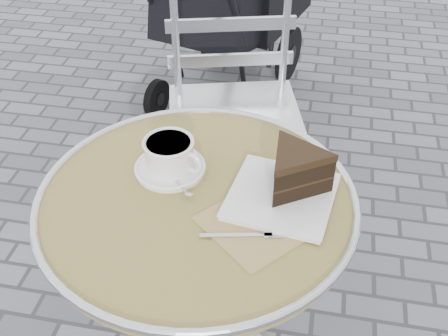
% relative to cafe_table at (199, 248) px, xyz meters
% --- Properties ---
extents(cafe_table, '(0.72, 0.72, 0.74)m').
position_rel_cafe_table_xyz_m(cafe_table, '(0.00, 0.00, 0.00)').
color(cafe_table, silver).
rests_on(cafe_table, ground).
extents(cappuccino_set, '(0.17, 0.18, 0.08)m').
position_rel_cafe_table_xyz_m(cappuccino_set, '(-0.08, 0.08, 0.20)').
color(cappuccino_set, white).
rests_on(cappuccino_set, cafe_table).
extents(cake_plate_set, '(0.30, 0.35, 0.12)m').
position_rel_cafe_table_xyz_m(cake_plate_set, '(0.20, 0.05, 0.22)').
color(cake_plate_set, '#A4845A').
rests_on(cake_plate_set, cafe_table).
extents(bistro_chair, '(0.54, 0.54, 0.98)m').
position_rel_cafe_table_xyz_m(bistro_chair, '(-0.06, 0.75, 0.04)').
color(bistro_chair, silver).
rests_on(bistro_chair, ground).
extents(baby_stroller, '(0.73, 1.13, 1.08)m').
position_rel_cafe_table_xyz_m(baby_stroller, '(-0.23, 1.66, -0.08)').
color(baby_stroller, black).
rests_on(baby_stroller, ground).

